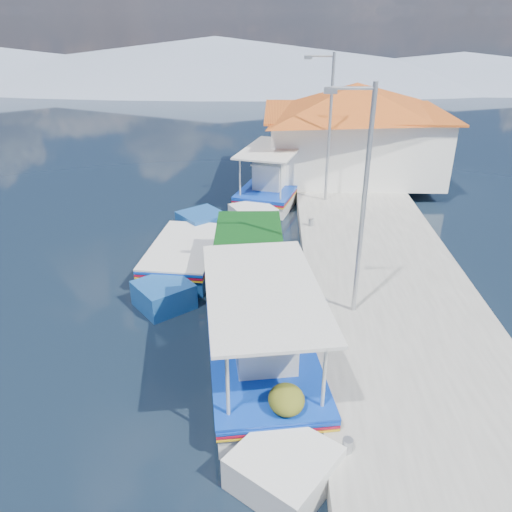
{
  "coord_description": "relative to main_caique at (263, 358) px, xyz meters",
  "views": [
    {
      "loc": [
        2.35,
        -9.91,
        7.92
      ],
      "look_at": [
        1.85,
        3.64,
        1.3
      ],
      "focal_mm": 35.34,
      "sensor_mm": 36.0,
      "label": 1
    }
  ],
  "objects": [
    {
      "name": "mountain_ridge",
      "position": [
        4.37,
        56.28,
        1.51
      ],
      "size": [
        171.4,
        96.0,
        5.5
      ],
      "color": "gray",
      "rests_on": "ground"
    },
    {
      "name": "bollards",
      "position": [
        1.63,
        5.53,
        0.12
      ],
      "size": [
        0.2,
        17.2,
        0.3
      ],
      "color": "#A5A8AD",
      "rests_on": "quay"
    },
    {
      "name": "quay",
      "position": [
        3.73,
        6.28,
        -0.28
      ],
      "size": [
        5.0,
        44.0,
        0.5
      ],
      "primitive_type": "cube",
      "color": "#A8A59D",
      "rests_on": "ground"
    },
    {
      "name": "ground",
      "position": [
        -2.17,
        0.28,
        -0.53
      ],
      "size": [
        160.0,
        160.0,
        0.0
      ],
      "primitive_type": "plane",
      "color": "black",
      "rests_on": "ground"
    },
    {
      "name": "caique_blue_hull",
      "position": [
        -2.79,
        5.7,
        -0.18
      ],
      "size": [
        2.53,
        7.21,
        1.29
      ],
      "rotation": [
        0.0,
        0.0,
        0.09
      ],
      "color": "navy",
      "rests_on": "ground"
    },
    {
      "name": "caique_far",
      "position": [
        0.07,
        12.42,
        -0.02
      ],
      "size": [
        3.65,
        7.57,
        2.75
      ],
      "rotation": [
        0.0,
        0.0,
        0.27
      ],
      "color": "silver",
      "rests_on": "ground"
    },
    {
      "name": "lamp_post_near",
      "position": [
        2.34,
        2.28,
        3.32
      ],
      "size": [
        1.21,
        0.14,
        6.0
      ],
      "color": "#A5A8AD",
      "rests_on": "quay"
    },
    {
      "name": "lamp_post_far",
      "position": [
        2.34,
        11.28,
        3.32
      ],
      "size": [
        1.21,
        0.14,
        6.0
      ],
      "color": "#A5A8AD",
      "rests_on": "quay"
    },
    {
      "name": "main_caique",
      "position": [
        0.0,
        0.0,
        0.0
      ],
      "size": [
        3.29,
        8.3,
        2.77
      ],
      "rotation": [
        0.0,
        0.0,
        -0.16
      ],
      "color": "silver",
      "rests_on": "ground"
    },
    {
      "name": "caique_green_canopy",
      "position": [
        -0.52,
        3.8,
        -0.18
      ],
      "size": [
        2.09,
        6.39,
        2.39
      ],
      "rotation": [
        0.0,
        0.0,
        -0.05
      ],
      "color": "silver",
      "rests_on": "ground"
    },
    {
      "name": "harbor_building",
      "position": [
        4.03,
        15.28,
        2.24
      ],
      "size": [
        10.49,
        10.49,
        4.4
      ],
      "color": "white",
      "rests_on": "quay"
    }
  ]
}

